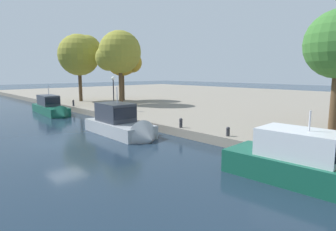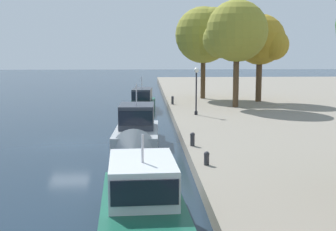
{
  "view_description": "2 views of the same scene",
  "coord_description": "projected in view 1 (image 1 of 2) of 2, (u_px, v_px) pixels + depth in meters",
  "views": [
    {
      "loc": [
        19.87,
        -8.15,
        5.05
      ],
      "look_at": [
        3.27,
        7.19,
        1.59
      ],
      "focal_mm": 30.26,
      "sensor_mm": 36.0,
      "label": 1
    },
    {
      "loc": [
        29.59,
        5.03,
        6.08
      ],
      "look_at": [
        -3.43,
        6.63,
        1.3
      ],
      "focal_mm": 49.21,
      "sensor_mm": 36.0,
      "label": 2
    }
  ],
  "objects": [
    {
      "name": "ground_plane",
      "position": [
        65.0,
        142.0,
        20.65
      ],
      "size": [
        220.0,
        220.0,
        0.0
      ],
      "primitive_type": "plane",
      "color": "#192838"
    },
    {
      "name": "dock_promenade",
      "position": [
        284.0,
        103.0,
        43.93
      ],
      "size": [
        120.0,
        55.0,
        0.68
      ],
      "primitive_type": "cube",
      "color": "gray",
      "rests_on": "ground_plane"
    },
    {
      "name": "motor_yacht_0",
      "position": [
        52.0,
        109.0,
        34.44
      ],
      "size": [
        9.22,
        2.82,
        4.22
      ],
      "rotation": [
        0.0,
        0.0,
        -0.07
      ],
      "color": "#14513D",
      "rests_on": "ground_plane"
    },
    {
      "name": "motor_yacht_1",
      "position": [
        123.0,
        127.0,
        22.88
      ],
      "size": [
        7.97,
        2.95,
        4.92
      ],
      "rotation": [
        0.0,
        0.0,
        -0.03
      ],
      "color": "#9EA3A8",
      "rests_on": "ground_plane"
    },
    {
      "name": "motor_yacht_2",
      "position": [
        324.0,
        173.0,
        12.39
      ],
      "size": [
        8.85,
        3.09,
        4.27
      ],
      "rotation": [
        0.0,
        0.0,
        0.05
      ],
      "color": "#14513D",
      "rests_on": "ground_plane"
    },
    {
      "name": "mooring_bollard_0",
      "position": [
        73.0,
        103.0,
        36.82
      ],
      "size": [
        0.26,
        0.26,
        0.84
      ],
      "color": "#2D2D33",
      "rests_on": "dock_promenade"
    },
    {
      "name": "mooring_bollard_1",
      "position": [
        181.0,
        122.0,
        22.49
      ],
      "size": [
        0.27,
        0.27,
        0.77
      ],
      "color": "#2D2D33",
      "rests_on": "dock_promenade"
    },
    {
      "name": "mooring_bollard_2",
      "position": [
        228.0,
        131.0,
        19.5
      ],
      "size": [
        0.27,
        0.27,
        0.66
      ],
      "color": "#2D2D33",
      "rests_on": "dock_promenade"
    },
    {
      "name": "lamp_post",
      "position": [
        113.0,
        90.0,
        32.21
      ],
      "size": [
        0.4,
        0.4,
        3.89
      ],
      "color": "black",
      "rests_on": "dock_promenade"
    },
    {
      "name": "tree_0",
      "position": [
        82.0,
        54.0,
        42.52
      ],
      "size": [
        6.13,
        6.3,
        10.0
      ],
      "color": "#4C3823",
      "rests_on": "dock_promenade"
    },
    {
      "name": "tree_1",
      "position": [
        118.0,
        53.0,
        38.0
      ],
      "size": [
        5.69,
        5.93,
        9.91
      ],
      "color": "#4C3823",
      "rests_on": "dock_promenade"
    },
    {
      "name": "tree_3",
      "position": [
        124.0,
        60.0,
        43.58
      ],
      "size": [
        5.2,
        5.27,
        8.97
      ],
      "color": "#4C3823",
      "rests_on": "dock_promenade"
    }
  ]
}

